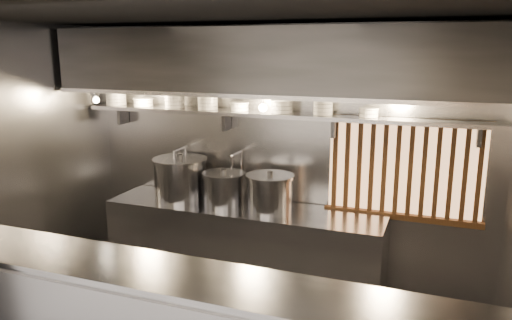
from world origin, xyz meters
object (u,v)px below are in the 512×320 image
Objects in this scene: heat_lamp at (95,94)px; stock_pot_right at (270,193)px; stock_pot_mid at (180,178)px; pendant_bulb at (263,108)px; stock_pot_left at (224,189)px.

heat_lamp is 2.16m from stock_pot_right.
heat_lamp is at bearing -159.12° from stock_pot_mid.
heat_lamp is 0.64× the size of stock_pot_right.
pendant_bulb is at bearing 1.95° from stock_pot_mid.
pendant_bulb is 0.88m from stock_pot_right.
stock_pot_mid reaches higher than stock_pot_right.
pendant_bulb reaches higher than stock_pot_mid.
stock_pot_mid is (-0.55, 0.03, 0.05)m from stock_pot_left.
pendant_bulb is at bearing 142.80° from stock_pot_right.
stock_pot_mid is 1.08m from stock_pot_right.
stock_pot_left is (-0.42, -0.07, -0.88)m from pendant_bulb.
stock_pot_left is 1.14× the size of stock_pot_right.
pendant_bulb is 0.98m from stock_pot_left.
stock_pot_right is (0.11, -0.08, -0.87)m from pendant_bulb.
stock_pot_left is at bearing 11.56° from heat_lamp.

